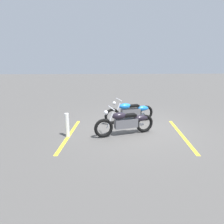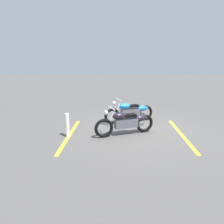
% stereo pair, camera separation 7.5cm
% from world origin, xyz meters
% --- Properties ---
extents(ground_plane, '(60.00, 60.00, 0.00)m').
position_xyz_m(ground_plane, '(0.00, 0.00, 0.00)').
color(ground_plane, '#514F4C').
extents(motorcycle_bright_foreground, '(2.16, 0.86, 1.04)m').
position_xyz_m(motorcycle_bright_foreground, '(0.13, -0.74, 0.46)').
color(motorcycle_bright_foreground, black).
rests_on(motorcycle_bright_foreground, ground).
extents(motorcycle_dark_foreground, '(2.17, 0.85, 1.04)m').
position_xyz_m(motorcycle_dark_foreground, '(0.48, 0.70, 0.46)').
color(motorcycle_dark_foreground, black).
rests_on(motorcycle_dark_foreground, ground).
extents(bollard_post, '(0.14, 0.14, 0.84)m').
position_xyz_m(bollard_post, '(2.54, 0.81, 0.42)').
color(bollard_post, white).
rests_on(bollard_post, ground).
extents(parking_stripe_near, '(0.39, 3.20, 0.01)m').
position_xyz_m(parking_stripe_near, '(-1.49, 0.83, 0.00)').
color(parking_stripe_near, yellow).
rests_on(parking_stripe_near, ground).
extents(parking_stripe_mid, '(0.39, 3.20, 0.01)m').
position_xyz_m(parking_stripe_mid, '(2.51, 0.66, 0.00)').
color(parking_stripe_mid, yellow).
rests_on(parking_stripe_mid, ground).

